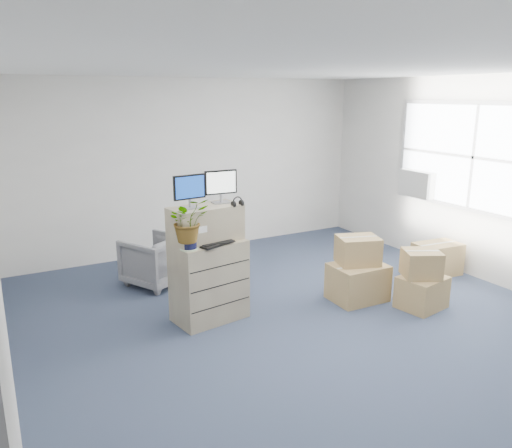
# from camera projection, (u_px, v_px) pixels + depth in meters

# --- Properties ---
(ground) EXTENTS (7.00, 7.00, 0.00)m
(ground) POSITION_uv_depth(u_px,v_px,m) (316.00, 332.00, 5.51)
(ground) COLOR #262E46
(ground) RESTS_ON ground
(wall_back) EXTENTS (6.00, 0.02, 2.80)m
(wall_back) POSITION_uv_depth(u_px,v_px,m) (194.00, 166.00, 8.14)
(wall_back) COLOR silver
(wall_back) RESTS_ON ground
(wall_right) EXTENTS (0.02, 7.00, 2.80)m
(wall_right) POSITION_uv_depth(u_px,v_px,m) (507.00, 184.00, 6.55)
(wall_right) COLOR silver
(wall_right) RESTS_ON ground
(window) EXTENTS (0.07, 2.72, 1.52)m
(window) POSITION_uv_depth(u_px,v_px,m) (475.00, 157.00, 6.87)
(window) COLOR gray
(window) RESTS_ON wall_right
(ac_unit) EXTENTS (0.24, 0.60, 0.40)m
(ac_unit) POSITION_uv_depth(u_px,v_px,m) (418.00, 184.00, 7.72)
(ac_unit) COLOR silver
(ac_unit) RESTS_ON wall_right
(filing_cabinet_lower) EXTENTS (0.87, 0.61, 0.94)m
(filing_cabinet_lower) POSITION_uv_depth(u_px,v_px,m) (209.00, 281.00, 5.72)
(filing_cabinet_lower) COLOR gray
(filing_cabinet_lower) RESTS_ON ground
(filing_cabinet_upper) EXTENTS (0.86, 0.52, 0.40)m
(filing_cabinet_upper) POSITION_uv_depth(u_px,v_px,m) (206.00, 224.00, 5.59)
(filing_cabinet_upper) COLOR gray
(filing_cabinet_upper) RESTS_ON filing_cabinet_lower
(monitor_left) EXTENTS (0.38, 0.16, 0.37)m
(monitor_left) POSITION_uv_depth(u_px,v_px,m) (190.00, 190.00, 5.37)
(monitor_left) COLOR #99999E
(monitor_left) RESTS_ON filing_cabinet_upper
(monitor_right) EXTENTS (0.38, 0.15, 0.38)m
(monitor_right) POSITION_uv_depth(u_px,v_px,m) (221.00, 185.00, 5.63)
(monitor_right) COLOR #99999E
(monitor_right) RESTS_ON filing_cabinet_upper
(headphones) EXTENTS (0.13, 0.03, 0.13)m
(headphones) POSITION_uv_depth(u_px,v_px,m) (237.00, 202.00, 5.57)
(headphones) COLOR black
(headphones) RESTS_ON filing_cabinet_upper
(keyboard) EXTENTS (0.45, 0.31, 0.02)m
(keyboard) POSITION_uv_depth(u_px,v_px,m) (216.00, 244.00, 5.48)
(keyboard) COLOR black
(keyboard) RESTS_ON filing_cabinet_lower
(mouse) EXTENTS (0.10, 0.07, 0.03)m
(mouse) POSITION_uv_depth(u_px,v_px,m) (238.00, 237.00, 5.74)
(mouse) COLOR silver
(mouse) RESTS_ON filing_cabinet_lower
(water_bottle) EXTENTS (0.07, 0.07, 0.24)m
(water_bottle) POSITION_uv_depth(u_px,v_px,m) (209.00, 229.00, 5.66)
(water_bottle) COLOR gray
(water_bottle) RESTS_ON filing_cabinet_lower
(phone_dock) EXTENTS (0.06, 0.06, 0.13)m
(phone_dock) POSITION_uv_depth(u_px,v_px,m) (206.00, 237.00, 5.63)
(phone_dock) COLOR silver
(phone_dock) RESTS_ON filing_cabinet_lower
(external_drive) EXTENTS (0.19, 0.16, 0.05)m
(external_drive) POSITION_uv_depth(u_px,v_px,m) (228.00, 233.00, 5.85)
(external_drive) COLOR black
(external_drive) RESTS_ON filing_cabinet_lower
(tissue_box) EXTENTS (0.22, 0.18, 0.07)m
(tissue_box) POSITION_uv_depth(u_px,v_px,m) (227.00, 227.00, 5.89)
(tissue_box) COLOR #408CD9
(tissue_box) RESTS_ON external_drive
(potted_plant) EXTENTS (0.46, 0.50, 0.45)m
(potted_plant) POSITION_uv_depth(u_px,v_px,m) (188.00, 226.00, 5.26)
(potted_plant) COLOR #B3C9A2
(potted_plant) RESTS_ON filing_cabinet_lower
(office_chair) EXTENTS (0.95, 0.93, 0.74)m
(office_chair) POSITION_uv_depth(u_px,v_px,m) (155.00, 258.00, 6.81)
(office_chair) COLOR #5D5C61
(office_chair) RESTS_ON ground
(cardboard_boxes) EXTENTS (2.30, 1.25, 0.81)m
(cardboard_boxes) POSITION_uv_depth(u_px,v_px,m) (397.00, 271.00, 6.47)
(cardboard_boxes) COLOR #9D824C
(cardboard_boxes) RESTS_ON ground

